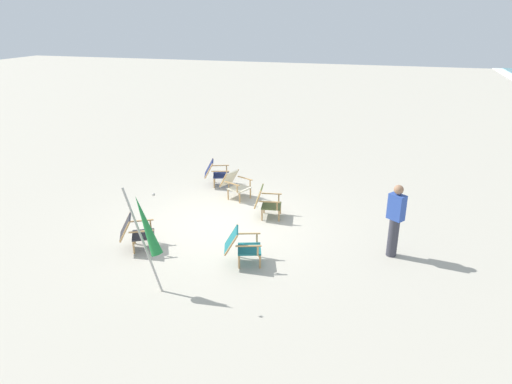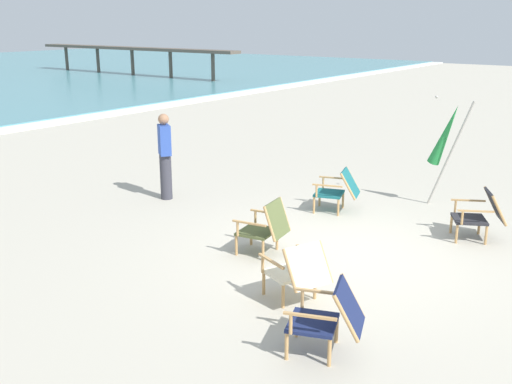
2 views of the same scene
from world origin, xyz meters
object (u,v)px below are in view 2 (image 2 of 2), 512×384
beach_chair_front_left (329,316)px  umbrella_furled_green (446,136)px  beach_chair_back_right (266,226)px  beach_chair_far_center (339,189)px  person_near_chairs (165,156)px  beach_chair_mid_center (298,270)px  beach_chair_front_right (481,213)px

beach_chair_front_left → umbrella_furled_green: bearing=8.7°
beach_chair_back_right → umbrella_furled_green: (3.79, -1.22, 0.88)m
beach_chair_far_center → umbrella_furled_green: bearing=-44.0°
person_near_chairs → beach_chair_mid_center: bearing=-116.9°
beach_chair_far_center → beach_chair_mid_center: bearing=-158.9°
umbrella_furled_green → beach_chair_back_right: bearing=162.2°
beach_chair_far_center → beach_chair_mid_center: size_ratio=0.97×
beach_chair_front_left → person_near_chairs: person_near_chairs is taller
umbrella_furled_green → beach_chair_front_left: bearing=-171.3°
beach_chair_mid_center → umbrella_furled_green: (4.83, -0.02, 0.89)m
beach_chair_front_right → beach_chair_back_right: bearing=136.8°
beach_chair_front_left → person_near_chairs: bearing=60.2°
beach_chair_front_right → umbrella_furled_green: bearing=39.6°
beach_chair_front_right → umbrella_furled_green: (1.33, 1.10, 0.89)m
beach_chair_front_left → beach_chair_front_right: (4.30, -0.24, 0.00)m
beach_chair_front_left → beach_chair_back_right: beach_chair_back_right is taller
beach_chair_front_right → umbrella_furled_green: size_ratio=0.46×
beach_chair_far_center → beach_chair_front_left: bearing=-152.4°
beach_chair_mid_center → beach_chair_far_center: bearing=21.1°
beach_chair_far_center → person_near_chairs: size_ratio=0.56×
beach_chair_far_center → beach_chair_front_right: 2.45m
beach_chair_front_left → beach_chair_back_right: (1.83, 2.08, 0.01)m
umbrella_furled_green → person_near_chairs: (-2.62, 4.38, -0.47)m
beach_chair_back_right → umbrella_furled_green: bearing=-17.8°
beach_chair_front_right → beach_chair_back_right: beach_chair_back_right is taller
beach_chair_front_left → umbrella_furled_green: (5.62, 0.86, 0.89)m
beach_chair_front_left → beach_chair_far_center: size_ratio=1.00×
beach_chair_front_right → beach_chair_back_right: size_ratio=1.14×
beach_chair_back_right → person_near_chairs: (1.17, 3.16, 0.41)m
beach_chair_far_center → beach_chair_back_right: beach_chair_back_right is taller
beach_chair_back_right → person_near_chairs: 3.39m
beach_chair_mid_center → umbrella_furled_green: umbrella_furled_green is taller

